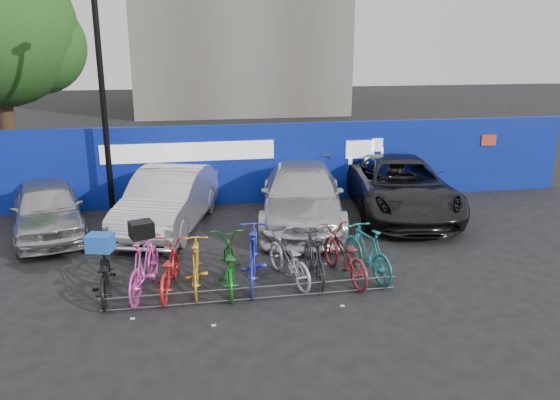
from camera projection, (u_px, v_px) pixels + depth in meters
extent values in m
plane|color=black|center=(249.00, 288.00, 10.88)|extent=(100.00, 100.00, 0.00)
cube|color=#0B199B|center=(223.00, 165.00, 16.22)|extent=(22.00, 0.15, 2.40)
cube|color=white|center=(189.00, 152.00, 15.83)|extent=(5.00, 0.02, 0.55)
cube|color=white|center=(360.00, 149.00, 16.75)|extent=(1.20, 0.02, 0.90)
cube|color=#C44122|center=(489.00, 140.00, 17.45)|extent=(0.50, 0.02, 0.35)
cylinder|color=#382314|center=(8.00, 125.00, 18.58)|extent=(0.50, 0.50, 4.00)
sphere|color=#255219|center=(38.00, 46.00, 18.34)|extent=(3.20, 3.20, 3.20)
cylinder|color=black|center=(104.00, 109.00, 14.60)|extent=(0.16, 0.16, 6.00)
cylinder|color=#595B60|center=(253.00, 287.00, 10.24)|extent=(5.60, 0.03, 0.03)
cylinder|color=#595B60|center=(253.00, 299.00, 10.30)|extent=(5.60, 0.03, 0.03)
cylinder|color=#595B60|center=(110.00, 306.00, 9.83)|extent=(0.03, 0.03, 0.28)
cylinder|color=#595B60|center=(184.00, 300.00, 10.05)|extent=(0.03, 0.03, 0.28)
cylinder|color=#595B60|center=(253.00, 294.00, 10.28)|extent=(0.03, 0.03, 0.28)
cylinder|color=#595B60|center=(320.00, 289.00, 10.50)|extent=(0.03, 0.03, 0.28)
cylinder|color=#595B60|center=(384.00, 284.00, 10.73)|extent=(0.03, 0.03, 0.28)
imported|color=#A2A1A6|center=(48.00, 208.00, 13.72)|extent=(2.55, 4.32, 1.38)
imported|color=#BDBCC1|center=(168.00, 200.00, 14.17)|extent=(2.92, 4.97, 1.55)
imported|color=silver|center=(302.00, 196.00, 14.60)|extent=(3.14, 5.59, 1.53)
imported|color=black|center=(400.00, 186.00, 15.47)|extent=(3.45, 5.96, 1.56)
imported|color=black|center=(103.00, 274.00, 10.37)|extent=(0.78, 1.84, 0.94)
imported|color=#EE4BBE|center=(144.00, 266.00, 10.48)|extent=(0.97, 2.01, 1.16)
imported|color=red|center=(169.00, 269.00, 10.59)|extent=(0.89, 1.90, 0.96)
imported|color=gold|center=(196.00, 265.00, 10.65)|extent=(0.58, 1.75, 1.04)
imported|color=#136819|center=(228.00, 264.00, 10.74)|extent=(0.78, 1.99, 1.03)
imported|color=#252DB8|center=(253.00, 256.00, 10.90)|extent=(0.91, 2.09, 1.22)
imported|color=#A8A9B0|center=(288.00, 259.00, 11.06)|extent=(1.10, 1.96, 0.97)
imported|color=#292A2C|center=(314.00, 257.00, 11.10)|extent=(0.49, 1.67, 1.00)
imported|color=maroon|center=(344.00, 255.00, 11.17)|extent=(1.00, 2.08, 1.05)
imported|color=#1D7C80|center=(367.00, 252.00, 11.26)|extent=(0.91, 1.90, 1.10)
cube|color=blue|center=(100.00, 243.00, 10.19)|extent=(0.54, 0.46, 0.33)
cube|color=black|center=(141.00, 229.00, 10.27)|extent=(0.52, 0.49, 0.31)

